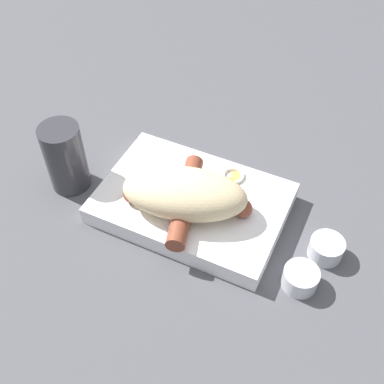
# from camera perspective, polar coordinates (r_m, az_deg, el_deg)

# --- Properties ---
(ground_plane) EXTENTS (3.00, 3.00, 0.00)m
(ground_plane) POSITION_cam_1_polar(r_m,az_deg,el_deg) (0.73, -0.00, -2.10)
(ground_plane) COLOR #4C4C51
(food_tray) EXTENTS (0.27, 0.19, 0.03)m
(food_tray) POSITION_cam_1_polar(r_m,az_deg,el_deg) (0.72, -0.00, -1.33)
(food_tray) COLOR white
(food_tray) RESTS_ON ground_plane
(bread_roll) EXTENTS (0.19, 0.13, 0.06)m
(bread_roll) POSITION_cam_1_polar(r_m,az_deg,el_deg) (0.67, -1.25, -0.05)
(bread_roll) COLOR beige
(bread_roll) RESTS_ON food_tray
(sausage) EXTENTS (0.18, 0.16, 0.03)m
(sausage) POSITION_cam_1_polar(r_m,az_deg,el_deg) (0.68, -0.62, -1.09)
(sausage) COLOR brown
(sausage) RESTS_ON food_tray
(pickled_veggies) EXTENTS (0.04, 0.06, 0.01)m
(pickled_veggies) POSITION_cam_1_polar(r_m,az_deg,el_deg) (0.73, 4.79, 1.65)
(pickled_veggies) COLOR #F99E4C
(pickled_veggies) RESTS_ON food_tray
(condiment_cup_near) EXTENTS (0.05, 0.05, 0.03)m
(condiment_cup_near) POSITION_cam_1_polar(r_m,az_deg,el_deg) (0.66, 12.69, -10.02)
(condiment_cup_near) COLOR silver
(condiment_cup_near) RESTS_ON ground_plane
(condiment_cup_far) EXTENTS (0.05, 0.05, 0.03)m
(condiment_cup_far) POSITION_cam_1_polar(r_m,az_deg,el_deg) (0.70, 15.59, -6.55)
(condiment_cup_far) COLOR silver
(condiment_cup_far) RESTS_ON ground_plane
(drink_glass) EXTENTS (0.06, 0.06, 0.11)m
(drink_glass) POSITION_cam_1_polar(r_m,az_deg,el_deg) (0.75, -14.79, 3.97)
(drink_glass) COLOR #333338
(drink_glass) RESTS_ON ground_plane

